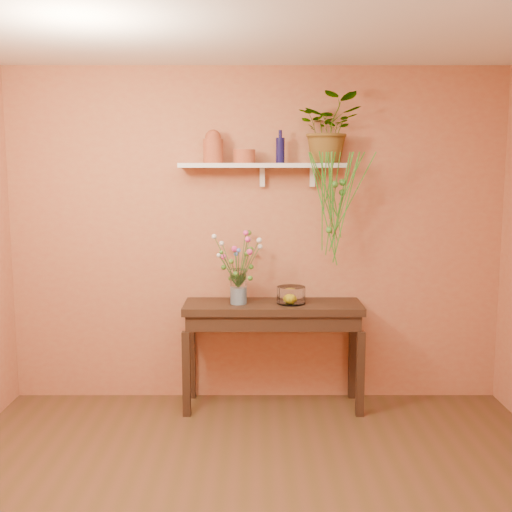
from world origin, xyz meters
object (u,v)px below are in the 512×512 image
object	(u,v)px
blue_bottle	(280,150)
terracotta_jug	(213,147)
sideboard	(273,318)
glass_bowl	(291,296)
spider_plant	(329,129)
glass_vase	(238,289)
bouquet	(239,255)

from	to	relation	value
blue_bottle	terracotta_jug	bearing A→B (deg)	-177.83
sideboard	terracotta_jug	size ratio (longest dim) A/B	5.44
glass_bowl	terracotta_jug	bearing A→B (deg)	171.02
spider_plant	glass_vase	xyz separation A→B (m)	(-0.71, -0.13, -1.24)
terracotta_jug	glass_vase	world-z (taller)	terracotta_jug
bouquet	terracotta_jug	bearing A→B (deg)	153.87
terracotta_jug	glass_vase	bearing A→B (deg)	-27.78
blue_bottle	glass_bowl	distance (m)	1.14
spider_plant	sideboard	bearing A→B (deg)	-165.21
terracotta_jug	bouquet	bearing A→B (deg)	-26.13
spider_plant	bouquet	size ratio (longest dim) A/B	1.17
spider_plant	glass_bowl	xyz separation A→B (m)	(-0.29, -0.13, -1.29)
sideboard	terracotta_jug	distance (m)	1.42
terracotta_jug	glass_bowl	xyz separation A→B (m)	(0.61, -0.10, -1.15)
blue_bottle	spider_plant	distance (m)	0.41
bouquet	sideboard	bearing A→B (deg)	3.14
glass_vase	glass_bowl	bearing A→B (deg)	0.90
blue_bottle	glass_vase	bearing A→B (deg)	-159.47
terracotta_jug	spider_plant	distance (m)	0.91
glass_bowl	sideboard	bearing A→B (deg)	175.60
spider_plant	glass_bowl	bearing A→B (deg)	-156.78
terracotta_jug	bouquet	xyz separation A→B (m)	(0.20, -0.10, -0.83)
sideboard	glass_bowl	world-z (taller)	glass_bowl
sideboard	blue_bottle	size ratio (longest dim) A/B	5.52
terracotta_jug	sideboard	bearing A→B (deg)	-10.36
blue_bottle	bouquet	distance (m)	0.88
bouquet	glass_bowl	bearing A→B (deg)	0.49
terracotta_jug	blue_bottle	distance (m)	0.52
spider_plant	glass_bowl	distance (m)	1.33
bouquet	glass_bowl	size ratio (longest dim) A/B	2.03
terracotta_jug	glass_bowl	distance (m)	1.30
spider_plant	bouquet	bearing A→B (deg)	-169.50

